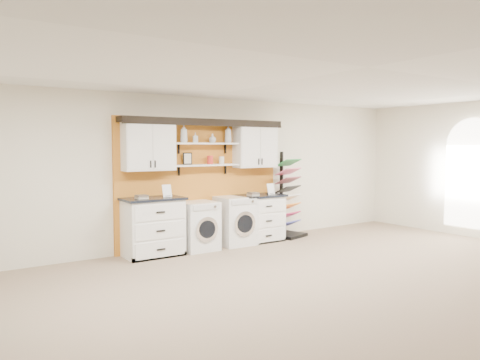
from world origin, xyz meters
TOP-DOWN VIEW (x-y plane):
  - floor at (0.00, 0.00)m, footprint 10.00×10.00m
  - ceiling at (0.00, 0.00)m, footprint 10.00×10.00m
  - wall_back at (0.00, 4.00)m, footprint 10.00×0.00m
  - accent_panel at (0.00, 3.96)m, footprint 3.40×0.07m
  - upper_cabinet_left at (-1.13, 3.79)m, footprint 0.90×0.35m
  - upper_cabinet_right at (1.13, 3.79)m, footprint 0.90×0.35m
  - shelf_lower at (0.00, 3.80)m, footprint 1.32×0.28m
  - shelf_upper at (0.00, 3.80)m, footprint 1.32×0.28m
  - crown_molding at (0.00, 3.81)m, footprint 3.30×0.41m
  - window_arched at (4.94, 1.50)m, footprint 0.06×1.10m
  - picture_frame at (-0.35, 3.85)m, footprint 0.18×0.02m
  - canister_red at (0.10, 3.80)m, footprint 0.11×0.11m
  - canister_cream at (0.35, 3.80)m, footprint 0.10×0.10m
  - base_cabinet_left at (-1.13, 3.64)m, footprint 1.03×0.66m
  - base_cabinet_right at (1.13, 3.64)m, footprint 0.95×0.66m
  - washer at (-0.26, 3.64)m, footprint 0.63×0.71m
  - dryer at (0.55, 3.64)m, footprint 0.66×0.71m
  - sample_rack at (1.89, 3.68)m, footprint 0.77×0.69m
  - soap_bottle_a at (-0.44, 3.80)m, footprint 0.16×0.16m
  - soap_bottle_b at (-0.21, 3.80)m, footprint 0.11×0.11m
  - soap_bottle_c at (0.15, 3.80)m, footprint 0.18×0.18m
  - soap_bottle_d at (0.50, 3.80)m, footprint 0.16×0.16m

SIDE VIEW (x-z plane):
  - floor at x=0.00m, z-range 0.00..0.00m
  - washer at x=-0.26m, z-range 0.00..0.88m
  - dryer at x=0.55m, z-range 0.00..0.92m
  - base_cabinet_right at x=1.13m, z-range 0.00..0.93m
  - base_cabinet_left at x=-1.13m, z-range 0.00..1.01m
  - sample_rack at x=1.89m, z-range -0.33..1.44m
  - accent_panel at x=0.00m, z-range 0.00..2.40m
  - window_arched at x=4.94m, z-range 0.26..2.51m
  - wall_back at x=0.00m, z-range -3.60..6.40m
  - shelf_lower at x=0.00m, z-range 1.52..1.54m
  - canister_cream at x=0.35m, z-range 1.54..1.69m
  - canister_red at x=0.10m, z-range 1.54..1.71m
  - picture_frame at x=-0.35m, z-range 1.54..1.77m
  - upper_cabinet_left at x=-1.13m, z-range 1.46..2.30m
  - upper_cabinet_right at x=1.13m, z-range 1.46..2.30m
  - shelf_upper at x=0.00m, z-range 1.92..1.94m
  - soap_bottle_c at x=0.15m, z-range 1.94..2.11m
  - soap_bottle_b at x=-0.21m, z-range 1.95..2.13m
  - soap_bottle_a at x=-0.44m, z-range 1.94..2.28m
  - soap_bottle_d at x=0.50m, z-range 1.95..2.29m
  - crown_molding at x=0.00m, z-range 2.26..2.39m
  - ceiling at x=0.00m, z-range 2.80..2.80m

